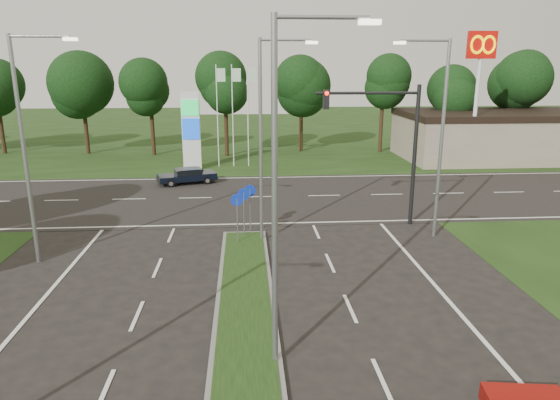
{
  "coord_description": "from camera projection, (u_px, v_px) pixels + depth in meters",
  "views": [
    {
      "loc": [
        0.08,
        -5.92,
        7.81
      ],
      "look_at": [
        1.58,
        14.99,
        2.2
      ],
      "focal_mm": 32.0,
      "sensor_mm": 36.0,
      "label": 1
    }
  ],
  "objects": [
    {
      "name": "verge_far",
      "position": [
        243.0,
        133.0,
        60.71
      ],
      "size": [
        160.0,
        50.0,
        0.02
      ],
      "primitive_type": "cube",
      "color": "black",
      "rests_on": "ground"
    },
    {
      "name": "cross_road",
      "position": [
        244.0,
        197.0,
        30.84
      ],
      "size": [
        160.0,
        12.0,
        0.02
      ],
      "primitive_type": "cube",
      "color": "black",
      "rests_on": "ground"
    },
    {
      "name": "commercial_building",
      "position": [
        496.0,
        136.0,
        43.42
      ],
      "size": [
        16.0,
        9.0,
        4.0
      ],
      "primitive_type": "cube",
      "color": "gray",
      "rests_on": "ground"
    },
    {
      "name": "streetlight_median_near",
      "position": [
        283.0,
        182.0,
        12.26
      ],
      "size": [
        2.53,
        0.22,
        9.0
      ],
      "color": "gray",
      "rests_on": "ground"
    },
    {
      "name": "streetlight_median_far",
      "position": [
        265.0,
        131.0,
        21.89
      ],
      "size": [
        2.53,
        0.22,
        9.0
      ],
      "color": "gray",
      "rests_on": "ground"
    },
    {
      "name": "streetlight_left_far",
      "position": [
        28.0,
        140.0,
        19.32
      ],
      "size": [
        2.53,
        0.22,
        9.0
      ],
      "color": "gray",
      "rests_on": "ground"
    },
    {
      "name": "streetlight_right_far",
      "position": [
        438.0,
        130.0,
        22.43
      ],
      "size": [
        2.53,
        0.22,
        9.0
      ],
      "rotation": [
        0.0,
        0.0,
        3.14
      ],
      "color": "gray",
      "rests_on": "ground"
    },
    {
      "name": "traffic_signal",
      "position": [
        390.0,
        134.0,
        24.36
      ],
      "size": [
        5.1,
        0.42,
        7.0
      ],
      "color": "black",
      "rests_on": "ground"
    },
    {
      "name": "median_signs",
      "position": [
        244.0,
        203.0,
        23.08
      ],
      "size": [
        1.16,
        1.76,
        2.38
      ],
      "color": "gray",
      "rests_on": "ground"
    },
    {
      "name": "gas_pylon",
      "position": [
        194.0,
        129.0,
        38.47
      ],
      "size": [
        5.8,
        1.26,
        8.0
      ],
      "color": "silver",
      "rests_on": "ground"
    },
    {
      "name": "mcdonalds_sign",
      "position": [
        480.0,
        64.0,
        37.71
      ],
      "size": [
        2.2,
        0.47,
        10.4
      ],
      "color": "silver",
      "rests_on": "ground"
    },
    {
      "name": "treeline_far",
      "position": [
        243.0,
        78.0,
        44.44
      ],
      "size": [
        6.0,
        6.0,
        9.9
      ],
      "color": "black",
      "rests_on": "ground"
    },
    {
      "name": "navy_sedan",
      "position": [
        187.0,
        176.0,
        34.29
      ],
      "size": [
        4.17,
        2.67,
        1.07
      ],
      "rotation": [
        0.0,
        0.0,
        1.88
      ],
      "color": "black",
      "rests_on": "ground"
    }
  ]
}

